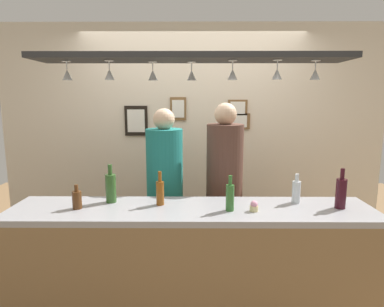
{
  "coord_description": "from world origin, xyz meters",
  "views": [
    {
      "loc": [
        0.02,
        -2.63,
        1.77
      ],
      "look_at": [
        0.0,
        0.1,
        1.3
      ],
      "focal_mm": 30.1,
      "sensor_mm": 36.0,
      "label": 1
    }
  ],
  "objects_px": {
    "cupcake": "(254,206)",
    "picture_frame_upper_small": "(238,108)",
    "bottle_soda_clear": "(296,191)",
    "picture_frame_caricature": "(136,121)",
    "bottle_champagne_green": "(111,187)",
    "bottle_beer_amber_tall": "(160,192)",
    "bottle_wine_dark_red": "(341,193)",
    "bottle_beer_green_import": "(230,197)",
    "person_right_brown_shirt": "(224,177)",
    "picture_frame_lower_pair": "(237,121)",
    "bottle_beer_brown_stubby": "(77,199)",
    "picture_frame_crest": "(178,109)",
    "person_middle_teal_shirt": "(165,180)"
  },
  "relations": [
    {
      "from": "bottle_beer_green_import",
      "to": "picture_frame_caricature",
      "type": "distance_m",
      "value": 1.79
    },
    {
      "from": "picture_frame_crest",
      "to": "picture_frame_lower_pair",
      "type": "xyz_separation_m",
      "value": [
        0.67,
        0.0,
        -0.14
      ]
    },
    {
      "from": "cupcake",
      "to": "bottle_beer_brown_stubby",
      "type": "bearing_deg",
      "value": 177.9
    },
    {
      "from": "bottle_soda_clear",
      "to": "picture_frame_caricature",
      "type": "xyz_separation_m",
      "value": [
        -1.45,
        1.28,
        0.45
      ]
    },
    {
      "from": "picture_frame_crest",
      "to": "cupcake",
      "type": "bearing_deg",
      "value": -67.41
    },
    {
      "from": "bottle_beer_green_import",
      "to": "picture_frame_upper_small",
      "type": "xyz_separation_m",
      "value": [
        0.23,
        1.46,
        0.59
      ]
    },
    {
      "from": "person_right_brown_shirt",
      "to": "picture_frame_caricature",
      "type": "height_order",
      "value": "person_right_brown_shirt"
    },
    {
      "from": "person_right_brown_shirt",
      "to": "picture_frame_upper_small",
      "type": "distance_m",
      "value": 1.0
    },
    {
      "from": "bottle_beer_amber_tall",
      "to": "cupcake",
      "type": "relative_size",
      "value": 3.33
    },
    {
      "from": "bottle_beer_amber_tall",
      "to": "bottle_wine_dark_red",
      "type": "bearing_deg",
      "value": -2.83
    },
    {
      "from": "bottle_wine_dark_red",
      "to": "picture_frame_caricature",
      "type": "relative_size",
      "value": 0.88
    },
    {
      "from": "person_right_brown_shirt",
      "to": "picture_frame_crest",
      "type": "distance_m",
      "value": 1.07
    },
    {
      "from": "person_right_brown_shirt",
      "to": "bottle_wine_dark_red",
      "type": "height_order",
      "value": "person_right_brown_shirt"
    },
    {
      "from": "bottle_beer_green_import",
      "to": "bottle_wine_dark_red",
      "type": "xyz_separation_m",
      "value": [
        0.82,
        0.06,
        0.01
      ]
    },
    {
      "from": "bottle_beer_green_import",
      "to": "picture_frame_upper_small",
      "type": "bearing_deg",
      "value": 80.9
    },
    {
      "from": "bottle_soda_clear",
      "to": "cupcake",
      "type": "relative_size",
      "value": 2.95
    },
    {
      "from": "person_middle_teal_shirt",
      "to": "cupcake",
      "type": "distance_m",
      "value": 1.01
    },
    {
      "from": "cupcake",
      "to": "picture_frame_upper_small",
      "type": "relative_size",
      "value": 0.35
    },
    {
      "from": "bottle_beer_brown_stubby",
      "to": "picture_frame_caricature",
      "type": "distance_m",
      "value": 1.52
    },
    {
      "from": "bottle_beer_amber_tall",
      "to": "bottle_soda_clear",
      "type": "xyz_separation_m",
      "value": [
        1.05,
        0.05,
        -0.01
      ]
    },
    {
      "from": "picture_frame_upper_small",
      "to": "bottle_soda_clear",
      "type": "bearing_deg",
      "value": -76.96
    },
    {
      "from": "bottle_beer_brown_stubby",
      "to": "cupcake",
      "type": "bearing_deg",
      "value": -2.1
    },
    {
      "from": "cupcake",
      "to": "bottle_wine_dark_red",
      "type": "bearing_deg",
      "value": 6.3
    },
    {
      "from": "picture_frame_upper_small",
      "to": "picture_frame_lower_pair",
      "type": "xyz_separation_m",
      "value": [
        -0.01,
        0.0,
        -0.15
      ]
    },
    {
      "from": "bottle_beer_brown_stubby",
      "to": "picture_frame_upper_small",
      "type": "xyz_separation_m",
      "value": [
        1.35,
        1.43,
        0.62
      ]
    },
    {
      "from": "bottle_soda_clear",
      "to": "cupcake",
      "type": "distance_m",
      "value": 0.41
    },
    {
      "from": "cupcake",
      "to": "picture_frame_lower_pair",
      "type": "distance_m",
      "value": 1.56
    },
    {
      "from": "person_right_brown_shirt",
      "to": "picture_frame_crest",
      "type": "bearing_deg",
      "value": 121.89
    },
    {
      "from": "bottle_wine_dark_red",
      "to": "picture_frame_crest",
      "type": "height_order",
      "value": "picture_frame_crest"
    },
    {
      "from": "person_middle_teal_shirt",
      "to": "bottle_beer_green_import",
      "type": "relative_size",
      "value": 6.48
    },
    {
      "from": "cupcake",
      "to": "picture_frame_upper_small",
      "type": "xyz_separation_m",
      "value": [
        0.06,
        1.47,
        0.66
      ]
    },
    {
      "from": "bottle_soda_clear",
      "to": "bottle_wine_dark_red",
      "type": "distance_m",
      "value": 0.31
    },
    {
      "from": "bottle_champagne_green",
      "to": "bottle_beer_brown_stubby",
      "type": "distance_m",
      "value": 0.26
    },
    {
      "from": "bottle_beer_amber_tall",
      "to": "bottle_soda_clear",
      "type": "relative_size",
      "value": 1.13
    },
    {
      "from": "bottle_wine_dark_red",
      "to": "picture_frame_crest",
      "type": "xyz_separation_m",
      "value": [
        -1.26,
        1.4,
        0.57
      ]
    },
    {
      "from": "picture_frame_lower_pair",
      "to": "picture_frame_upper_small",
      "type": "bearing_deg",
      "value": 0.0
    },
    {
      "from": "bottle_wine_dark_red",
      "to": "cupcake",
      "type": "distance_m",
      "value": 0.66
    },
    {
      "from": "bottle_wine_dark_red",
      "to": "picture_frame_upper_small",
      "type": "bearing_deg",
      "value": 112.66
    },
    {
      "from": "cupcake",
      "to": "bottle_soda_clear",
      "type": "bearing_deg",
      "value": 28.14
    },
    {
      "from": "picture_frame_upper_small",
      "to": "bottle_wine_dark_red",
      "type": "bearing_deg",
      "value": -67.34
    },
    {
      "from": "bottle_beer_brown_stubby",
      "to": "picture_frame_upper_small",
      "type": "distance_m",
      "value": 2.06
    },
    {
      "from": "cupcake",
      "to": "bottle_champagne_green",
      "type": "bearing_deg",
      "value": 169.54
    },
    {
      "from": "bottle_beer_brown_stubby",
      "to": "picture_frame_caricature",
      "type": "height_order",
      "value": "picture_frame_caricature"
    },
    {
      "from": "person_right_brown_shirt",
      "to": "picture_frame_upper_small",
      "type": "relative_size",
      "value": 7.88
    },
    {
      "from": "bottle_beer_amber_tall",
      "to": "picture_frame_upper_small",
      "type": "relative_size",
      "value": 1.18
    },
    {
      "from": "bottle_soda_clear",
      "to": "picture_frame_caricature",
      "type": "relative_size",
      "value": 0.68
    },
    {
      "from": "person_right_brown_shirt",
      "to": "bottle_soda_clear",
      "type": "bearing_deg",
      "value": -46.44
    },
    {
      "from": "person_right_brown_shirt",
      "to": "bottle_champagne_green",
      "type": "xyz_separation_m",
      "value": [
        -0.93,
        -0.52,
        0.04
      ]
    },
    {
      "from": "person_right_brown_shirt",
      "to": "cupcake",
      "type": "height_order",
      "value": "person_right_brown_shirt"
    },
    {
      "from": "bottle_beer_green_import",
      "to": "picture_frame_caricature",
      "type": "bearing_deg",
      "value": 122.27
    }
  ]
}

